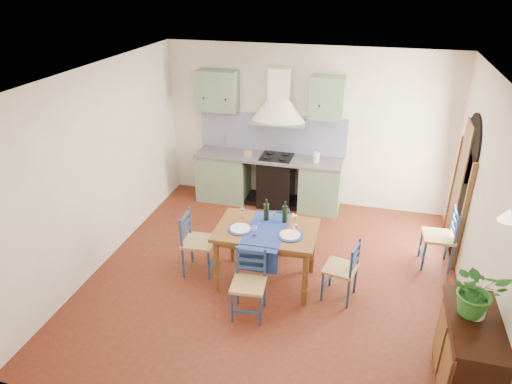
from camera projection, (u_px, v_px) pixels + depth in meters
floor at (273, 277)px, 6.42m from camera, size 5.00×5.00×0.00m
back_wall at (277, 148)px, 8.05m from camera, size 5.00×0.96×2.80m
right_wall at (482, 205)px, 5.50m from camera, size 0.26×5.00×2.80m
left_wall at (101, 168)px, 6.37m from camera, size 0.04×5.00×2.80m
ceiling at (277, 76)px, 5.18m from camera, size 5.00×5.00×0.01m
dining_table at (267, 235)px, 6.01m from camera, size 1.33×1.00×1.16m
chair_near at (249, 283)px, 5.56m from camera, size 0.44×0.44×0.87m
chair_far at (276, 228)px, 6.82m from camera, size 0.46×0.46×0.81m
chair_left at (197, 242)px, 6.35m from camera, size 0.46×0.46×0.92m
chair_right at (343, 269)px, 5.84m from camera, size 0.47×0.47×0.85m
chair_spare at (441, 237)px, 6.48m from camera, size 0.44×0.44×0.91m
sideboard at (467, 355)px, 4.46m from camera, size 0.50×1.05×0.94m
potted_plant at (478, 291)px, 4.25m from camera, size 0.55×0.50×0.54m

